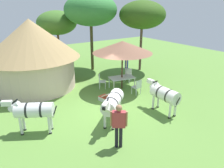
{
  "coord_description": "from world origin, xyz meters",
  "views": [
    {
      "loc": [
        -5.05,
        -8.1,
        5.05
      ],
      "look_at": [
        0.84,
        0.65,
        1.0
      ],
      "focal_mm": 33.98,
      "sensor_mm": 36.0,
      "label": 1
    }
  ],
  "objects_px": {
    "zebra_nearest_camera": "(33,111)",
    "zebra_by_umbrella": "(112,103)",
    "striped_lounge_chair": "(106,96)",
    "shade_umbrella": "(122,47)",
    "acacia_tree_right_background": "(57,23)",
    "acacia_tree_left_background": "(142,15)",
    "patio_chair_near_hut": "(137,86)",
    "acacia_tree_far_lawn": "(91,10)",
    "patio_chair_west_end": "(101,80)",
    "thatched_hut": "(33,52)",
    "guest_beside_umbrella": "(127,65)",
    "patio_chair_east_end": "(128,74)",
    "standing_watcher": "(119,122)",
    "zebra_toward_hut": "(164,94)",
    "patio_dining_table": "(122,78)"
  },
  "relations": [
    {
      "from": "striped_lounge_chair",
      "to": "shade_umbrella",
      "type": "bearing_deg",
      "value": 17.61
    },
    {
      "from": "standing_watcher",
      "to": "patio_dining_table",
      "type": "bearing_deg",
      "value": 88.94
    },
    {
      "from": "thatched_hut",
      "to": "patio_chair_near_hut",
      "type": "bearing_deg",
      "value": -44.52
    },
    {
      "from": "patio_chair_near_hut",
      "to": "acacia_tree_far_lawn",
      "type": "bearing_deg",
      "value": 79.74
    },
    {
      "from": "patio_dining_table",
      "to": "standing_watcher",
      "type": "height_order",
      "value": "standing_watcher"
    },
    {
      "from": "thatched_hut",
      "to": "standing_watcher",
      "type": "relative_size",
      "value": 3.25
    },
    {
      "from": "acacia_tree_far_lawn",
      "to": "thatched_hut",
      "type": "bearing_deg",
      "value": -163.76
    },
    {
      "from": "zebra_by_umbrella",
      "to": "striped_lounge_chair",
      "type": "bearing_deg",
      "value": -65.9
    },
    {
      "from": "zebra_toward_hut",
      "to": "acacia_tree_right_background",
      "type": "relative_size",
      "value": 0.47
    },
    {
      "from": "acacia_tree_left_background",
      "to": "zebra_by_umbrella",
      "type": "bearing_deg",
      "value": -139.26
    },
    {
      "from": "zebra_by_umbrella",
      "to": "acacia_tree_far_lawn",
      "type": "relative_size",
      "value": 0.33
    },
    {
      "from": "zebra_by_umbrella",
      "to": "acacia_tree_right_background",
      "type": "height_order",
      "value": "acacia_tree_right_background"
    },
    {
      "from": "guest_beside_umbrella",
      "to": "acacia_tree_far_lawn",
      "type": "distance_m",
      "value": 4.95
    },
    {
      "from": "shade_umbrella",
      "to": "acacia_tree_right_background",
      "type": "height_order",
      "value": "acacia_tree_right_background"
    },
    {
      "from": "standing_watcher",
      "to": "shade_umbrella",
      "type": "bearing_deg",
      "value": 88.94
    },
    {
      "from": "acacia_tree_far_lawn",
      "to": "patio_chair_near_hut",
      "type": "bearing_deg",
      "value": -92.74
    },
    {
      "from": "zebra_nearest_camera",
      "to": "zebra_toward_hut",
      "type": "height_order",
      "value": "zebra_nearest_camera"
    },
    {
      "from": "thatched_hut",
      "to": "shade_umbrella",
      "type": "height_order",
      "value": "thatched_hut"
    },
    {
      "from": "shade_umbrella",
      "to": "zebra_by_umbrella",
      "type": "height_order",
      "value": "shade_umbrella"
    },
    {
      "from": "zebra_by_umbrella",
      "to": "acacia_tree_far_lawn",
      "type": "bearing_deg",
      "value": -63.4
    },
    {
      "from": "acacia_tree_far_lawn",
      "to": "acacia_tree_left_background",
      "type": "distance_m",
      "value": 3.83
    },
    {
      "from": "shade_umbrella",
      "to": "striped_lounge_chair",
      "type": "bearing_deg",
      "value": -151.06
    },
    {
      "from": "shade_umbrella",
      "to": "standing_watcher",
      "type": "xyz_separation_m",
      "value": [
        -3.56,
        -4.63,
        -1.57
      ]
    },
    {
      "from": "striped_lounge_chair",
      "to": "acacia_tree_right_background",
      "type": "xyz_separation_m",
      "value": [
        0.48,
        8.03,
        3.31
      ]
    },
    {
      "from": "guest_beside_umbrella",
      "to": "zebra_by_umbrella",
      "type": "bearing_deg",
      "value": 176.82
    },
    {
      "from": "shade_umbrella",
      "to": "patio_chair_west_end",
      "type": "xyz_separation_m",
      "value": [
        -1.07,
        0.73,
        -2.1
      ]
    },
    {
      "from": "shade_umbrella",
      "to": "acacia_tree_left_background",
      "type": "relative_size",
      "value": 0.68
    },
    {
      "from": "patio_chair_east_end",
      "to": "zebra_toward_hut",
      "type": "xyz_separation_m",
      "value": [
        -1.25,
        -4.38,
        0.44
      ]
    },
    {
      "from": "acacia_tree_right_background",
      "to": "zebra_nearest_camera",
      "type": "bearing_deg",
      "value": -116.89
    },
    {
      "from": "acacia_tree_left_background",
      "to": "patio_dining_table",
      "type": "bearing_deg",
      "value": -145.9
    },
    {
      "from": "patio_chair_near_hut",
      "to": "striped_lounge_chair",
      "type": "relative_size",
      "value": 1.0
    },
    {
      "from": "thatched_hut",
      "to": "patio_chair_east_end",
      "type": "bearing_deg",
      "value": -24.15
    },
    {
      "from": "patio_chair_near_hut",
      "to": "zebra_toward_hut",
      "type": "xyz_separation_m",
      "value": [
        -0.35,
        -2.35,
        0.44
      ]
    },
    {
      "from": "patio_dining_table",
      "to": "acacia_tree_left_background",
      "type": "height_order",
      "value": "acacia_tree_left_background"
    },
    {
      "from": "patio_chair_west_end",
      "to": "zebra_nearest_camera",
      "type": "distance_m",
      "value": 5.49
    },
    {
      "from": "zebra_by_umbrella",
      "to": "zebra_toward_hut",
      "type": "height_order",
      "value": "zebra_by_umbrella"
    },
    {
      "from": "thatched_hut",
      "to": "standing_watcher",
      "type": "bearing_deg",
      "value": -84.01
    },
    {
      "from": "patio_dining_table",
      "to": "striped_lounge_chair",
      "type": "xyz_separation_m",
      "value": [
        -1.8,
        -1.0,
        -0.41
      ]
    },
    {
      "from": "striped_lounge_chair",
      "to": "zebra_by_umbrella",
      "type": "xyz_separation_m",
      "value": [
        -0.98,
        -2.06,
        0.73
      ]
    },
    {
      "from": "guest_beside_umbrella",
      "to": "zebra_toward_hut",
      "type": "height_order",
      "value": "guest_beside_umbrella"
    },
    {
      "from": "patio_chair_east_end",
      "to": "patio_chair_west_end",
      "type": "relative_size",
      "value": 1.0
    },
    {
      "from": "shade_umbrella",
      "to": "zebra_by_umbrella",
      "type": "bearing_deg",
      "value": -132.29
    },
    {
      "from": "patio_chair_near_hut",
      "to": "acacia_tree_right_background",
      "type": "relative_size",
      "value": 0.2
    },
    {
      "from": "guest_beside_umbrella",
      "to": "zebra_nearest_camera",
      "type": "height_order",
      "value": "guest_beside_umbrella"
    },
    {
      "from": "patio_chair_west_end",
      "to": "thatched_hut",
      "type": "bearing_deg",
      "value": -92.21
    },
    {
      "from": "patio_dining_table",
      "to": "patio_chair_near_hut",
      "type": "distance_m",
      "value": 1.31
    },
    {
      "from": "zebra_nearest_camera",
      "to": "acacia_tree_left_background",
      "type": "distance_m",
      "value": 10.88
    },
    {
      "from": "zebra_nearest_camera",
      "to": "zebra_by_umbrella",
      "type": "distance_m",
      "value": 3.29
    },
    {
      "from": "striped_lounge_chair",
      "to": "zebra_nearest_camera",
      "type": "relative_size",
      "value": 0.47
    },
    {
      "from": "standing_watcher",
      "to": "thatched_hut",
      "type": "bearing_deg",
      "value": 132.51
    }
  ]
}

